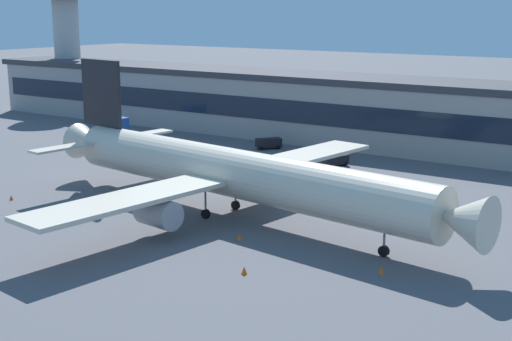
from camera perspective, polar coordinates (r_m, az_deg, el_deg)
ground_plane at (r=91.91m, az=-9.31°, el=-2.63°), size 600.00×600.00×0.00m
terminal_building at (r=132.90m, az=6.35°, el=4.92°), size 172.12×15.28×12.23m
airliner at (r=83.97m, az=-2.00°, el=-0.16°), size 62.35×53.54×17.35m
control_tower at (r=181.35m, az=-14.87°, el=11.12°), size 11.72×11.72×32.33m
stair_truck at (r=139.84m, az=-11.23°, el=3.43°), size 2.84×6.16×3.55m
follow_me_car at (r=125.76m, az=0.97°, el=2.22°), size 4.23×4.62×1.85m
pushback_tractor at (r=112.58m, az=6.14°, el=0.87°), size 3.90×5.35×1.75m
traffic_cone_0 at (r=97.66m, az=-18.88°, el=-2.05°), size 0.52×0.52×0.64m
traffic_cone_1 at (r=76.81m, az=-1.34°, el=-5.29°), size 0.58×0.58×0.72m
traffic_cone_2 at (r=67.29m, az=-0.95°, el=-7.94°), size 0.60×0.60×0.75m
traffic_cone_3 at (r=68.50m, az=9.95°, el=-7.79°), size 0.55×0.55×0.69m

